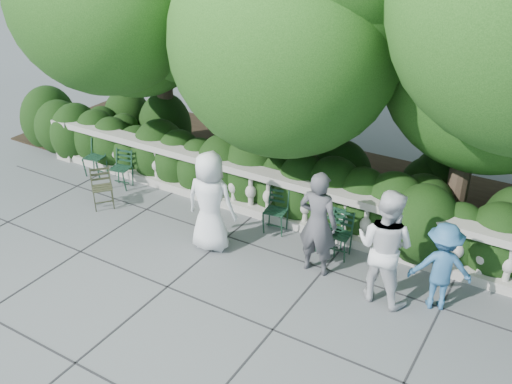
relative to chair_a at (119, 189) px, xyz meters
The scene contains 14 objects.
ground 3.78m from the chair_a, 17.96° to the right, with size 90.00×90.00×0.00m, color #4E5256.
balustrade 3.68m from the chair_a, 10.01° to the left, with size 12.00×0.44×1.00m.
shrub_hedge 4.04m from the chair_a, 27.03° to the left, with size 15.00×2.60×1.70m, color black, non-canonical shape.
tree_canopy 6.17m from the chair_a, 25.34° to the left, with size 15.04×6.52×6.78m.
chair_a is the anchor object (origin of this frame).
chair_b 0.92m from the chair_a, behind, with size 0.44×0.48×0.84m, color black, non-canonical shape.
chair_c 4.91m from the chair_a, ahead, with size 0.44×0.48×0.84m, color black, non-canonical shape.
chair_d 3.79m from the chair_a, ahead, with size 0.44×0.48×0.84m, color black, non-canonical shape.
chair_e 5.13m from the chair_a, ahead, with size 0.44×0.48×0.84m, color black, non-canonical shape.
chair_weathered 0.92m from the chair_a, 64.02° to the right, with size 0.44×0.48×0.84m, color black, non-canonical shape.
person_businessman 3.28m from the chair_a, 14.63° to the right, with size 0.91×0.60×1.87m, color silver.
person_woman_grey 5.08m from the chair_a, ahead, with size 0.68×0.45×1.86m, color #47464B.
person_casual_man 6.27m from the chair_a, ahead, with size 0.93×0.73×1.92m, color silver.
person_older_blue 7.04m from the chair_a, ahead, with size 0.95×0.55×1.47m, color #2E5F8C.
Camera 1 is at (4.66, -6.70, 5.77)m, focal length 40.00 mm.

